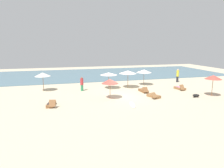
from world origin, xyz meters
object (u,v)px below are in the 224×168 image
at_px(umbrella_0, 128,72).
at_px(umbrella_4, 110,81).
at_px(person_1, 82,84).
at_px(umbrella_5, 213,77).
at_px(lounger_0, 51,104).
at_px(umbrella_3, 144,71).
at_px(dog, 196,96).
at_px(person_0, 178,75).
at_px(lounger_1, 180,88).
at_px(lounger_2, 144,91).
at_px(surfboard, 132,105).
at_px(umbrella_2, 109,74).
at_px(lounger_3, 154,96).
at_px(umbrella_1, 43,74).

distance_m(umbrella_0, umbrella_4, 5.63).
bearing_deg(person_1, umbrella_0, 1.67).
height_order(umbrella_5, lounger_0, umbrella_5).
xyz_separation_m(umbrella_3, dog, (2.70, -7.39, -1.76)).
bearing_deg(person_0, lounger_1, -119.26).
distance_m(lounger_2, surfboard, 5.42).
distance_m(umbrella_3, person_1, 8.76).
relative_size(umbrella_0, lounger_1, 1.29).
bearing_deg(lounger_2, umbrella_2, 141.82).
xyz_separation_m(lounger_2, person_0, (7.43, 4.57, 0.83)).
bearing_deg(lounger_3, lounger_0, -178.17).
bearing_deg(umbrella_3, surfboard, -119.94).
relative_size(lounger_0, person_0, 0.88).
xyz_separation_m(lounger_3, surfboard, (-3.10, -1.91, -0.13)).
distance_m(umbrella_1, dog, 17.41).
distance_m(lounger_1, dog, 3.69).
xyz_separation_m(umbrella_2, surfboard, (0.46, -7.24, -1.88)).
height_order(lounger_2, lounger_3, lounger_2).
bearing_deg(person_1, umbrella_1, 166.77).
height_order(umbrella_1, lounger_1, umbrella_1).
distance_m(lounger_3, person_0, 10.30).
distance_m(umbrella_1, surfboard, 11.72).
xyz_separation_m(umbrella_4, lounger_0, (-5.80, -1.14, -1.63)).
distance_m(lounger_1, lounger_2, 4.89).
relative_size(umbrella_1, surfboard, 1.07).
height_order(umbrella_0, person_1, umbrella_0).
bearing_deg(umbrella_3, lounger_1, -49.32).
bearing_deg(umbrella_1, umbrella_4, -37.59).
xyz_separation_m(lounger_3, person_1, (-6.95, 5.05, 0.69)).
relative_size(umbrella_0, lounger_0, 1.30).
distance_m(umbrella_1, lounger_0, 6.78).
bearing_deg(lounger_0, dog, -2.88).
relative_size(umbrella_3, umbrella_4, 1.06).
bearing_deg(person_0, person_1, -171.83).
xyz_separation_m(lounger_2, surfboard, (-3.07, -4.46, -0.13)).
relative_size(umbrella_5, dog, 2.83).
bearing_deg(umbrella_0, lounger_1, -24.08).
bearing_deg(lounger_1, surfboard, -150.57).
height_order(umbrella_2, lounger_3, umbrella_2).
xyz_separation_m(lounger_0, lounger_1, (15.21, 2.91, -0.00)).
bearing_deg(lounger_0, umbrella_3, 29.04).
relative_size(umbrella_0, dog, 2.78).
xyz_separation_m(umbrella_1, lounger_2, (11.39, -3.56, -1.85)).
xyz_separation_m(lounger_1, lounger_2, (-4.89, -0.03, -0.01)).
bearing_deg(umbrella_5, lounger_3, 170.49).
relative_size(umbrella_1, dog, 2.77).
bearing_deg(umbrella_2, lounger_0, -140.17).
bearing_deg(umbrella_1, lounger_3, -28.14).
relative_size(umbrella_5, lounger_2, 1.33).
distance_m(umbrella_1, lounger_3, 13.08).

